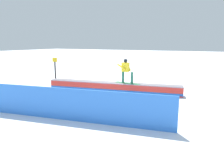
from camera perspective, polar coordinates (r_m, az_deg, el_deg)
The scene contains 5 objects.
ground_plane at distance 11.28m, azimuth 0.06°, elevation -5.18°, with size 120.00×120.00×0.00m, color white.
grind_box at distance 11.22m, azimuth 0.06°, elevation -3.92°, with size 7.86×2.12×0.56m.
snowboarder at distance 10.86m, azimuth 4.25°, elevation 1.36°, with size 1.50×0.43×1.41m.
safety_fence at distance 7.48m, azimuth -15.98°, elevation -8.40°, with size 8.59×0.06×1.22m, color #347AE5.
trail_marker at distance 14.10m, azimuth -16.74°, elevation 1.46°, with size 0.40×0.10×1.83m.
Camera 1 is at (-4.89, 9.75, 2.87)m, focal length 30.35 mm.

